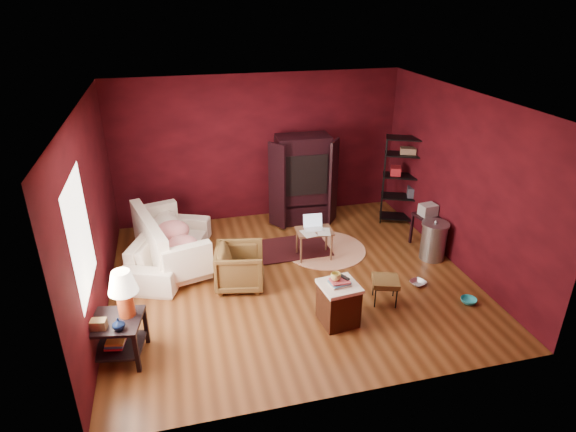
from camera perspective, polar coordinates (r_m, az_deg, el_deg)
name	(u,v)px	position (r m, az deg, el deg)	size (l,w,h in m)	color
room	(289,197)	(7.00, 0.11, 2.24)	(5.54, 5.04, 2.84)	brown
sofa	(169,242)	(8.11, -13.97, -2.97)	(2.09, 0.61, 0.82)	white
armchair	(240,265)	(7.35, -5.72, -5.80)	(0.70, 0.66, 0.72)	black
pet_bowl_steel	(419,278)	(7.72, 15.22, -7.11)	(0.24, 0.06, 0.24)	silver
pet_bowl_turquoise	(469,296)	(7.53, 20.70, -8.89)	(0.23, 0.07, 0.23)	#2AB7C5
vase	(119,324)	(6.01, -19.45, -12.00)	(0.15, 0.15, 0.15)	#0B1738
mug	(336,276)	(6.38, 5.69, -7.06)	(0.13, 0.11, 0.13)	#D8C969
side_table	(120,307)	(6.16, -19.27, -10.20)	(0.69, 0.69, 1.17)	black
sofa_cushions	(167,242)	(8.11, -14.11, -3.05)	(1.23, 2.07, 0.81)	white
hamper	(338,303)	(6.61, 6.00, -10.18)	(0.54, 0.54, 0.69)	#401C0E
footstool	(386,282)	(7.10, 11.50, -7.69)	(0.47, 0.47, 0.38)	black
rug_round	(325,249)	(8.50, 4.41, -3.96)	(1.84, 1.84, 0.01)	#EDE1C5
rug_oriental	(290,248)	(8.49, 0.30, -3.83)	(1.34, 0.91, 0.01)	#481318
laptop_desk	(314,233)	(8.05, 3.12, -2.01)	(0.62, 0.50, 0.74)	brown
tv_armoire	(303,178)	(9.19, 1.78, 4.49)	(1.35, 0.74, 1.72)	black
wire_shelving	(406,177)	(9.42, 13.79, 4.54)	(0.91, 0.67, 1.70)	black
small_stand	(427,215)	(8.70, 16.19, 0.11)	(0.45, 0.45, 0.79)	black
trash_can	(433,241)	(8.42, 16.86, -2.81)	(0.60, 0.60, 0.71)	#98999F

